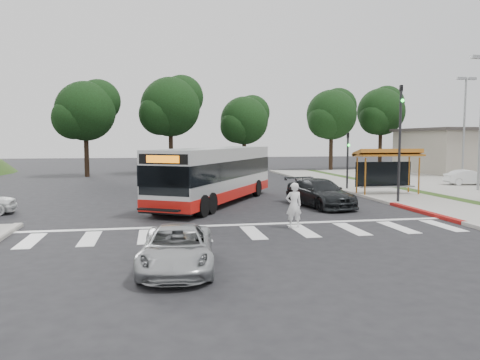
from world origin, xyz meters
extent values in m
plane|color=black|center=(0.00, 0.00, 0.00)|extent=(140.00, 140.00, 0.00)
cube|color=gray|center=(11.00, 8.00, 0.06)|extent=(4.00, 40.00, 0.12)
cube|color=#9E9991|center=(9.00, 8.00, 0.07)|extent=(0.30, 40.00, 0.15)
cube|color=maroon|center=(9.00, -2.00, 0.08)|extent=(0.32, 6.00, 0.15)
cube|color=gray|center=(30.00, 22.00, 2.20)|extent=(14.00, 10.00, 4.40)
cube|color=#383330|center=(30.00, 22.00, 4.55)|extent=(14.60, 10.60, 0.30)
cube|color=silver|center=(0.00, -5.00, 0.01)|extent=(18.00, 2.60, 0.01)
cylinder|color=#9C5B1A|center=(9.00, 4.40, 1.27)|extent=(0.10, 0.10, 2.30)
cylinder|color=#9C5B1A|center=(12.60, 4.40, 1.27)|extent=(0.10, 0.10, 2.30)
cylinder|color=#9C5B1A|center=(9.00, 5.60, 1.27)|extent=(0.10, 0.10, 2.30)
cylinder|color=#9C5B1A|center=(12.60, 5.60, 1.27)|extent=(0.10, 0.10, 2.30)
cube|color=#9C5B1A|center=(10.80, 5.00, 2.57)|extent=(4.20, 1.60, 0.12)
cube|color=#9C5B1A|center=(10.80, 5.05, 2.72)|extent=(4.20, 1.32, 0.51)
cube|color=black|center=(10.80, 5.60, 1.32)|extent=(3.80, 0.06, 1.60)
cube|color=gray|center=(10.80, 5.00, 0.57)|extent=(3.60, 0.40, 0.08)
cylinder|color=black|center=(9.60, 1.50, 3.25)|extent=(0.14, 0.14, 6.50)
imported|color=black|center=(9.60, 1.50, 6.00)|extent=(0.16, 0.20, 1.00)
sphere|color=#19E533|center=(9.60, 1.32, 5.65)|extent=(0.18, 0.18, 0.18)
cylinder|color=black|center=(9.60, 8.50, 2.00)|extent=(0.14, 0.14, 4.00)
imported|color=black|center=(9.60, 8.50, 3.50)|extent=(0.16, 0.20, 1.00)
sphere|color=#19E533|center=(9.60, 8.32, 3.15)|extent=(0.18, 0.18, 0.18)
cube|color=gray|center=(17.45, 6.00, 9.00)|extent=(0.80, 0.35, 0.22)
cylinder|color=gray|center=(24.00, 16.00, 4.60)|extent=(0.18, 0.18, 9.00)
cube|color=gray|center=(23.45, 16.00, 9.00)|extent=(0.80, 0.35, 0.22)
cube|color=gray|center=(24.55, 16.00, 9.00)|extent=(0.80, 0.35, 0.22)
cylinder|color=black|center=(16.00, 28.00, 2.30)|extent=(0.44, 0.44, 4.40)
sphere|color=black|center=(16.00, 28.00, 6.30)|extent=(5.60, 5.60, 5.60)
sphere|color=black|center=(17.12, 28.84, 7.30)|extent=(4.20, 4.20, 4.20)
sphere|color=black|center=(15.02, 27.30, 5.60)|extent=(3.92, 3.92, 3.92)
cylinder|color=black|center=(23.00, 30.00, 2.42)|extent=(0.44, 0.44, 4.84)
sphere|color=black|center=(23.00, 30.00, 6.82)|extent=(5.60, 5.60, 5.60)
sphere|color=black|center=(24.12, 30.84, 7.92)|extent=(4.20, 4.20, 4.20)
sphere|color=black|center=(22.02, 29.30, 6.05)|extent=(3.92, 3.92, 3.92)
cylinder|color=black|center=(-2.00, 26.00, 2.42)|extent=(0.44, 0.44, 4.84)
sphere|color=black|center=(-2.00, 26.00, 6.82)|extent=(6.00, 6.00, 6.00)
sphere|color=black|center=(-0.80, 26.90, 7.92)|extent=(4.50, 4.50, 4.50)
sphere|color=black|center=(-3.05, 25.25, 6.05)|extent=(4.20, 4.20, 4.20)
cylinder|color=black|center=(6.00, 28.00, 1.98)|extent=(0.44, 0.44, 3.96)
sphere|color=black|center=(6.00, 28.00, 5.58)|extent=(5.20, 5.20, 5.20)
sphere|color=black|center=(7.04, 28.78, 6.48)|extent=(3.90, 3.90, 3.90)
sphere|color=black|center=(5.09, 27.35, 4.95)|extent=(3.64, 3.64, 3.64)
cylinder|color=black|center=(-10.00, 24.00, 2.20)|extent=(0.44, 0.44, 4.40)
sphere|color=black|center=(-10.00, 24.00, 6.20)|extent=(5.60, 5.60, 5.60)
sphere|color=black|center=(-8.88, 24.84, 7.20)|extent=(4.20, 4.20, 4.20)
sphere|color=black|center=(-10.98, 23.30, 5.50)|extent=(3.92, 3.92, 3.92)
imported|color=white|center=(1.81, -4.33, 0.92)|extent=(0.70, 0.49, 1.83)
imported|color=black|center=(4.91, 1.14, 0.73)|extent=(2.94, 5.31, 1.46)
imported|color=#A8ABAD|center=(-3.10, -9.55, 0.59)|extent=(2.35, 4.40, 1.17)
imported|color=white|center=(19.85, 9.53, 0.66)|extent=(3.55, 1.63, 1.13)
camera|label=1|loc=(-3.67, -22.22, 3.56)|focal=35.00mm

